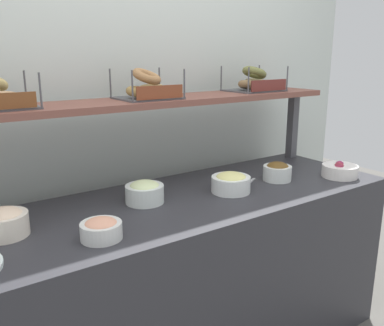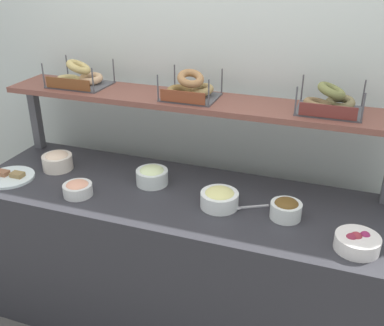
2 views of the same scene
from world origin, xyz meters
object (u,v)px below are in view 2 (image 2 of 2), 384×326
at_px(bowl_egg_salad, 219,198).
at_px(bagel_basket_everything, 190,89).
at_px(bowl_beet_salad, 357,242).
at_px(bowl_lox_spread, 78,188).
at_px(serving_plate_white, 10,177).
at_px(bagel_basket_plain, 79,78).
at_px(bowl_potato_salad, 57,161).
at_px(serving_spoon_near_plate, 245,207).
at_px(bowl_scallion_spread, 152,175).
at_px(bowl_chocolate_spread, 286,209).
at_px(bagel_basket_poppy, 330,102).

height_order(bowl_egg_salad, bagel_basket_everything, bagel_basket_everything).
height_order(bowl_beet_salad, bowl_lox_spread, bowl_beet_salad).
xyz_separation_m(serving_plate_white, bagel_basket_plain, (0.22, 0.43, 0.47)).
xyz_separation_m(bowl_potato_salad, serving_spoon_near_plate, (1.11, -0.07, -0.05)).
xyz_separation_m(bowl_scallion_spread, bowl_beet_salad, (1.04, -0.25, -0.01)).
xyz_separation_m(bowl_chocolate_spread, bagel_basket_plain, (-1.26, 0.32, 0.43)).
bearing_deg(bowl_beet_salad, bowl_potato_salad, 172.01).
bearing_deg(bagel_basket_everything, bowl_scallion_spread, -124.04).
distance_m(bowl_egg_salad, serving_spoon_near_plate, 0.13).
height_order(bowl_chocolate_spread, bagel_basket_poppy, bagel_basket_poppy).
distance_m(bowl_chocolate_spread, bagel_basket_plain, 1.37).
height_order(bowl_chocolate_spread, bowl_egg_salad, bowl_chocolate_spread).
distance_m(serving_plate_white, bagel_basket_plain, 0.67).
distance_m(serving_spoon_near_plate, bagel_basket_poppy, 0.65).
bearing_deg(bowl_scallion_spread, bagel_basket_plain, 157.58).
height_order(bowl_egg_salad, bagel_basket_plain, bagel_basket_plain).
relative_size(bowl_lox_spread, serving_plate_white, 0.56).
bearing_deg(serving_spoon_near_plate, bowl_beet_salad, -17.29).
bearing_deg(bowl_scallion_spread, bagel_basket_everything, 55.96).
bearing_deg(serving_plate_white, bagel_basket_poppy, 15.19).
bearing_deg(bagel_basket_plain, serving_spoon_near_plate, -16.06).
height_order(bowl_chocolate_spread, bowl_potato_salad, bowl_potato_salad).
distance_m(bagel_basket_everything, bagel_basket_poppy, 0.70).
relative_size(bowl_beet_salad, bagel_basket_poppy, 0.61).
relative_size(bowl_lox_spread, bagel_basket_everything, 0.51).
bearing_deg(serving_spoon_near_plate, bagel_basket_poppy, 44.62).
bearing_deg(bagel_basket_everything, bagel_basket_plain, 178.92).
height_order(bowl_scallion_spread, serving_spoon_near_plate, bowl_scallion_spread).
bearing_deg(bowl_egg_salad, serving_plate_white, -174.92).
height_order(bowl_lox_spread, serving_spoon_near_plate, bowl_lox_spread).
height_order(bowl_potato_salad, serving_plate_white, bowl_potato_salad).
relative_size(serving_plate_white, serving_spoon_near_plate, 1.60).
distance_m(bowl_egg_salad, bagel_basket_poppy, 0.70).
bearing_deg(serving_plate_white, bagel_basket_plain, 62.63).
bearing_deg(bowl_potato_salad, bowl_beet_salad, -7.99).
bearing_deg(bagel_basket_poppy, bowl_potato_salad, -170.31).
bearing_deg(bowl_potato_salad, bowl_chocolate_spread, -3.53).
bearing_deg(bowl_chocolate_spread, bowl_egg_salad, -178.61).
bearing_deg(bowl_potato_salad, bowl_lox_spread, -39.03).
height_order(serving_plate_white, bagel_basket_poppy, bagel_basket_poppy).
bearing_deg(serving_spoon_near_plate, bowl_scallion_spread, 170.86).
relative_size(serving_plate_white, bagel_basket_poppy, 0.87).
height_order(bowl_scallion_spread, bowl_egg_salad, bowl_scallion_spread).
bearing_deg(bowl_egg_salad, bagel_basket_everything, 130.04).
xyz_separation_m(bowl_scallion_spread, bagel_basket_everything, (0.14, 0.21, 0.43)).
xyz_separation_m(bowl_lox_spread, bagel_basket_plain, (-0.23, 0.46, 0.44)).
relative_size(serving_spoon_near_plate, bagel_basket_everything, 0.57).
bearing_deg(serving_spoon_near_plate, bowl_potato_salad, 176.52).
relative_size(bowl_potato_salad, serving_plate_white, 0.64).
relative_size(serving_spoon_near_plate, bagel_basket_poppy, 0.54).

